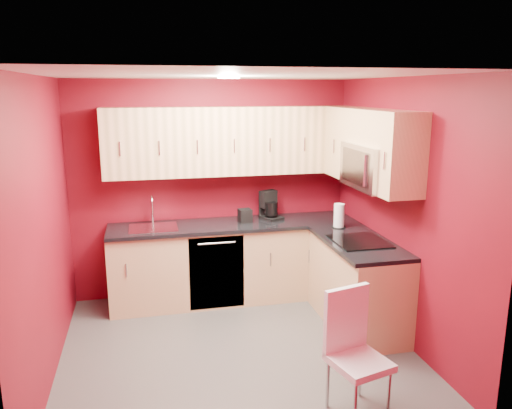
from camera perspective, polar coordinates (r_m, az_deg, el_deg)
name	(u,v)px	position (r m, az deg, el deg)	size (l,w,h in m)	color
floor	(237,350)	(4.87, -2.14, -16.26)	(3.20, 3.20, 0.00)	#43413F
ceiling	(235,75)	(4.26, -2.43, 14.58)	(3.20, 3.20, 0.00)	white
wall_back	(212,189)	(5.85, -5.02, 1.77)	(3.20, 3.20, 0.00)	maroon
wall_front	(283,284)	(3.01, 3.13, -9.03)	(3.20, 3.20, 0.00)	maroon
wall_left	(43,232)	(4.41, -23.19, -2.95)	(3.00, 3.00, 0.00)	maroon
wall_right	(401,211)	(4.95, 16.26, -0.76)	(3.00, 3.00, 0.00)	maroon
base_cabinets_back	(234,262)	(5.81, -2.48, -6.62)	(2.80, 0.60, 0.87)	tan
base_cabinets_right	(357,285)	(5.27, 11.48, -8.96)	(0.60, 1.30, 0.87)	tan
countertop_back	(234,225)	(5.66, -2.50, -2.32)	(2.80, 0.63, 0.04)	black
countertop_right	(358,243)	(5.10, 11.62, -4.29)	(0.63, 1.27, 0.04)	black
upper_cabinets_back	(231,141)	(5.62, -2.85, 7.28)	(2.80, 0.35, 0.75)	#EBBC85
upper_cabinets_right	(367,140)	(5.15, 12.60, 7.17)	(0.35, 1.55, 0.75)	#EBBC85
microwave	(374,166)	(4.95, 13.34, 4.25)	(0.42, 0.76, 0.42)	silver
cooktop	(360,241)	(5.06, 11.75, -4.13)	(0.50, 0.55, 0.01)	black
sink	(153,224)	(5.57, -11.67, -2.24)	(0.52, 0.42, 0.35)	silver
dishwasher_front	(217,273)	(5.50, -4.50, -7.78)	(0.60, 0.02, 0.82)	black
downlight	(229,78)	(4.55, -3.14, 14.28)	(0.20, 0.20, 0.01)	white
coffee_maker	(272,205)	(5.78, 1.80, -0.10)	(0.20, 0.26, 0.33)	black
napkin_holder	(245,216)	(5.67, -1.27, -1.28)	(0.14, 0.14, 0.15)	black
paper_towel	(339,216)	(5.51, 9.46, -1.28)	(0.15, 0.15, 0.26)	silver
dining_chair	(359,356)	(3.90, 11.73, -16.56)	(0.38, 0.40, 0.95)	white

